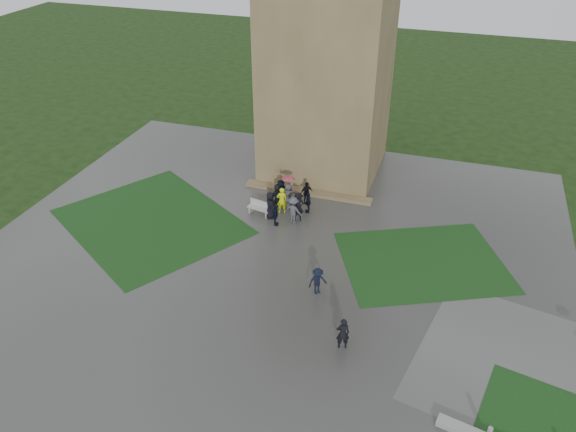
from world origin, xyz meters
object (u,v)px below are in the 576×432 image
(tower, at_px, (328,47))
(pedestrian_mid, at_px, (318,281))
(pedestrian_near, at_px, (343,333))
(bench, at_px, (260,208))

(tower, distance_m, pedestrian_mid, 17.03)
(pedestrian_mid, distance_m, pedestrian_near, 4.10)
(bench, relative_size, pedestrian_near, 0.96)
(bench, bearing_deg, tower, 86.37)
(tower, xyz_separation_m, pedestrian_mid, (3.48, -14.52, -8.19))
(tower, relative_size, pedestrian_near, 10.41)
(bench, distance_m, pedestrian_near, 12.73)
(bench, bearing_deg, pedestrian_mid, -37.14)
(tower, xyz_separation_m, bench, (-2.21, -7.98, -8.51))
(tower, bearing_deg, pedestrian_mid, -76.54)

